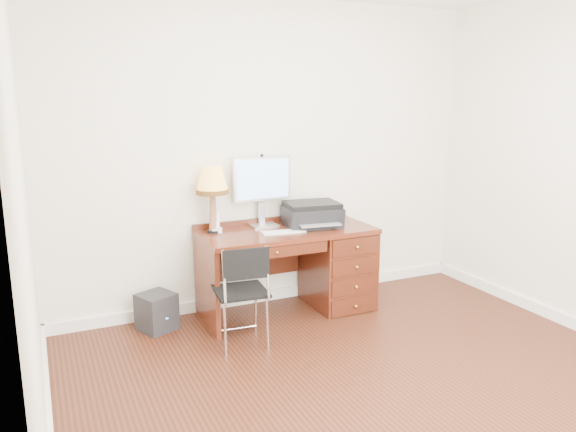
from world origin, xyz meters
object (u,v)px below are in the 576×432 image
phone (217,226)px  chair (243,286)px  monitor (262,183)px  leg_lamp (212,185)px  printer (312,214)px  desk (320,263)px  equipment_box (157,312)px

phone → chair: 0.74m
monitor → leg_lamp: (-0.47, -0.06, 0.02)m
monitor → printer: (0.40, -0.18, -0.28)m
printer → leg_lamp: leg_lamp is taller
desk → printer: (-0.06, 0.05, 0.44)m
leg_lamp → phone: 0.36m
desk → chair: size_ratio=1.85×
printer → monitor: bearing=163.0°
desk → printer: bearing=140.8°
monitor → leg_lamp: bearing=-174.9°
desk → leg_lamp: 1.20m
monitor → printer: size_ratio=1.17×
printer → chair: size_ratio=0.64×
monitor → equipment_box: monitor is taller
leg_lamp → phone: leg_lamp is taller
desk → leg_lamp: (-0.93, 0.17, 0.75)m
chair → desk: bearing=34.8°
chair → printer: bearing=38.7°
printer → phone: printer is taller
phone → equipment_box: 0.85m
desk → phone: phone is taller
equipment_box → printer: bearing=-26.7°
chair → equipment_box: chair is taller
leg_lamp → equipment_box: (-0.52, -0.07, -1.01)m
monitor → leg_lamp: 0.48m
leg_lamp → phone: bearing=-21.3°
desk → phone: size_ratio=8.83×
desk → phone: (-0.90, 0.16, 0.39)m
desk → monitor: size_ratio=2.46×
leg_lamp → desk: bearing=-10.4°
desk → equipment_box: 1.48m
leg_lamp → monitor: bearing=7.1°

